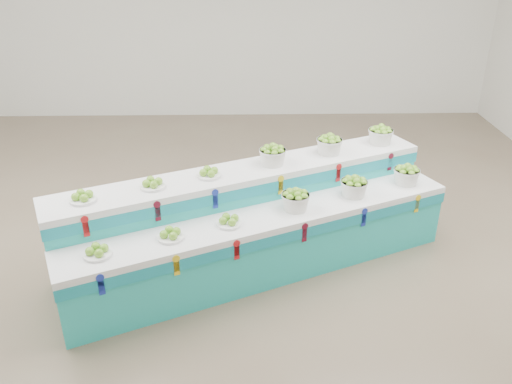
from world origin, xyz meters
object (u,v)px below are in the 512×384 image
at_px(display_stand, 256,222).
at_px(plate_upper_mid, 152,183).
at_px(basket_lower_left, 295,200).
at_px(basket_upper_right, 381,135).

bearing_deg(display_stand, plate_upper_mid, 165.47).
bearing_deg(basket_lower_left, basket_upper_right, 44.16).
relative_size(display_stand, basket_lower_left, 14.44).
bearing_deg(basket_lower_left, display_stand, 165.10).
height_order(display_stand, plate_upper_mid, plate_upper_mid).
bearing_deg(plate_upper_mid, basket_upper_right, 24.11).
distance_m(display_stand, basket_upper_right, 1.89).
distance_m(display_stand, plate_upper_mid, 1.19).
relative_size(basket_lower_left, plate_upper_mid, 1.14).
relative_size(display_stand, basket_upper_right, 14.44).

